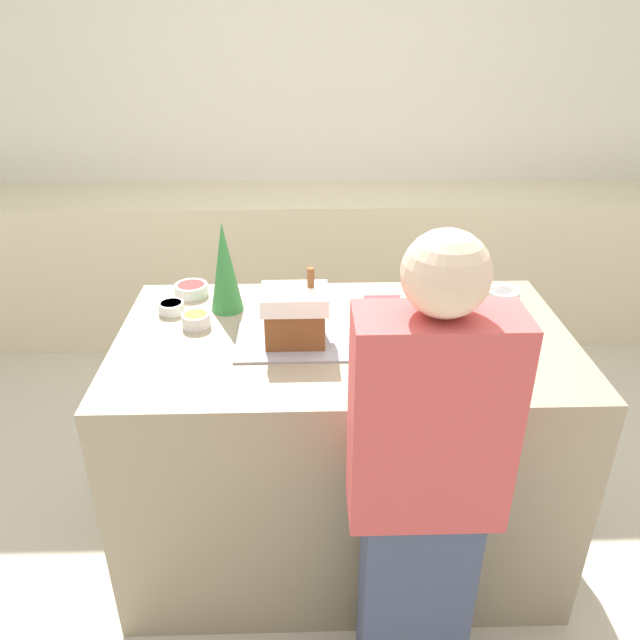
# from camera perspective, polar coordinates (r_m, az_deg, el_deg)

# --- Properties ---
(ground_plane) EXTENTS (12.00, 12.00, 0.00)m
(ground_plane) POSITION_cam_1_polar(r_m,az_deg,el_deg) (2.72, 1.87, -19.03)
(ground_plane) COLOR beige
(wall_back) EXTENTS (8.00, 0.05, 2.60)m
(wall_back) POSITION_cam_1_polar(r_m,az_deg,el_deg) (4.07, 0.32, 17.98)
(wall_back) COLOR white
(wall_back) RESTS_ON ground_plane
(back_cabinet_block) EXTENTS (6.00, 0.60, 0.91)m
(back_cabinet_block) POSITION_cam_1_polar(r_m,az_deg,el_deg) (3.98, 0.45, 5.14)
(back_cabinet_block) COLOR beige
(back_cabinet_block) RESTS_ON ground_plane
(kitchen_island) EXTENTS (1.56, 0.88, 0.94)m
(kitchen_island) POSITION_cam_1_polar(r_m,az_deg,el_deg) (2.40, 2.04, -11.28)
(kitchen_island) COLOR gray
(kitchen_island) RESTS_ON ground_plane
(baking_tray) EXTENTS (0.40, 0.27, 0.01)m
(baking_tray) POSITION_cam_1_polar(r_m,az_deg,el_deg) (2.09, -2.26, -1.97)
(baking_tray) COLOR #9E9EA8
(baking_tray) RESTS_ON kitchen_island
(gingerbread_house) EXTENTS (0.22, 0.17, 0.25)m
(gingerbread_house) POSITION_cam_1_polar(r_m,az_deg,el_deg) (2.04, -2.31, 0.51)
(gingerbread_house) COLOR brown
(gingerbread_house) RESTS_ON baking_tray
(decorative_tree) EXTENTS (0.12, 0.12, 0.34)m
(decorative_tree) POSITION_cam_1_polar(r_m,az_deg,el_deg) (2.27, -8.71, 4.78)
(decorative_tree) COLOR #33843D
(decorative_tree) RESTS_ON kitchen_island
(candy_bowl_front_corner) EXTENTS (0.14, 0.14, 0.04)m
(candy_bowl_front_corner) POSITION_cam_1_polar(r_m,az_deg,el_deg) (2.26, 16.68, -0.30)
(candy_bowl_front_corner) COLOR white
(candy_bowl_front_corner) RESTS_ON kitchen_island
(candy_bowl_far_right) EXTENTS (0.10, 0.10, 0.05)m
(candy_bowl_far_right) POSITION_cam_1_polar(r_m,az_deg,el_deg) (2.22, -11.27, 0.06)
(candy_bowl_far_right) COLOR white
(candy_bowl_far_right) RESTS_ON kitchen_island
(candy_bowl_beside_tree) EXTENTS (0.13, 0.13, 0.04)m
(candy_bowl_beside_tree) POSITION_cam_1_polar(r_m,az_deg,el_deg) (2.43, 12.79, 2.20)
(candy_bowl_beside_tree) COLOR white
(candy_bowl_beside_tree) RESTS_ON kitchen_island
(candy_bowl_near_tray_left) EXTENTS (0.12, 0.12, 0.05)m
(candy_bowl_near_tray_left) POSITION_cam_1_polar(r_m,az_deg,el_deg) (2.47, 16.38, 2.24)
(candy_bowl_near_tray_left) COLOR silver
(candy_bowl_near_tray_left) RESTS_ON kitchen_island
(candy_bowl_far_left) EXTENTS (0.13, 0.13, 0.04)m
(candy_bowl_far_left) POSITION_cam_1_polar(r_m,az_deg,el_deg) (2.47, -11.68, 2.79)
(candy_bowl_far_left) COLOR white
(candy_bowl_far_left) RESTS_ON kitchen_island
(candy_bowl_behind_tray) EXTENTS (0.09, 0.09, 0.04)m
(candy_bowl_behind_tray) POSITION_cam_1_polar(r_m,az_deg,el_deg) (2.34, -13.43, 1.17)
(candy_bowl_behind_tray) COLOR white
(candy_bowl_behind_tray) RESTS_ON kitchen_island
(cookbook) EXTENTS (0.17, 0.17, 0.02)m
(cookbook) POSITION_cam_1_polar(r_m,az_deg,el_deg) (2.32, 6.28, 1.16)
(cookbook) COLOR #B23338
(cookbook) RESTS_ON kitchen_island
(mug) EXTENTS (0.09, 0.09, 0.09)m
(mug) POSITION_cam_1_polar(r_m,az_deg,el_deg) (1.84, 9.74, -5.28)
(mug) COLOR white
(mug) RESTS_ON kitchen_island
(person) EXTENTS (0.40, 0.50, 1.53)m
(person) POSITION_cam_1_polar(r_m,az_deg,el_deg) (1.75, 9.43, -15.45)
(person) COLOR #424C6B
(person) RESTS_ON ground_plane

